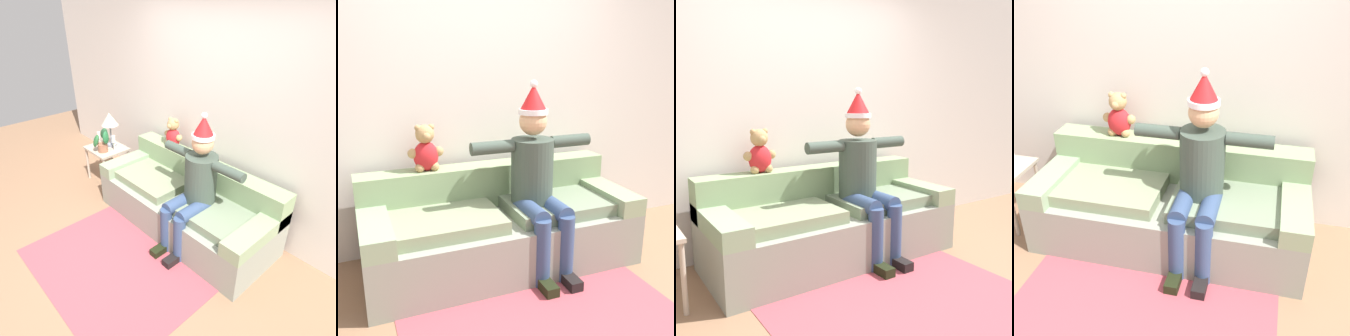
# 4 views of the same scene
# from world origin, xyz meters

# --- Properties ---
(ground_plane) EXTENTS (10.00, 10.00, 0.00)m
(ground_plane) POSITION_xyz_m (0.00, 0.00, 0.00)
(ground_plane) COLOR #90694C
(back_wall) EXTENTS (7.00, 0.10, 2.70)m
(back_wall) POSITION_xyz_m (0.00, 1.55, 1.35)
(back_wall) COLOR silver
(back_wall) RESTS_ON ground_plane
(couch) EXTENTS (2.19, 0.89, 0.79)m
(couch) POSITION_xyz_m (0.00, 1.02, 0.32)
(couch) COLOR gray
(couch) RESTS_ON ground_plane
(person_seated) EXTENTS (1.02, 0.77, 1.51)m
(person_seated) POSITION_xyz_m (0.26, 0.86, 0.76)
(person_seated) COLOR #3C4A40
(person_seated) RESTS_ON ground_plane
(teddy_bear) EXTENTS (0.29, 0.17, 0.38)m
(teddy_bear) POSITION_xyz_m (-0.52, 1.30, 0.96)
(teddy_bear) COLOR red
(teddy_bear) RESTS_ON couch
(area_rug) EXTENTS (1.86, 1.35, 0.01)m
(area_rug) POSITION_xyz_m (0.00, -0.02, 0.00)
(area_rug) COLOR #AF4650
(area_rug) RESTS_ON ground_plane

